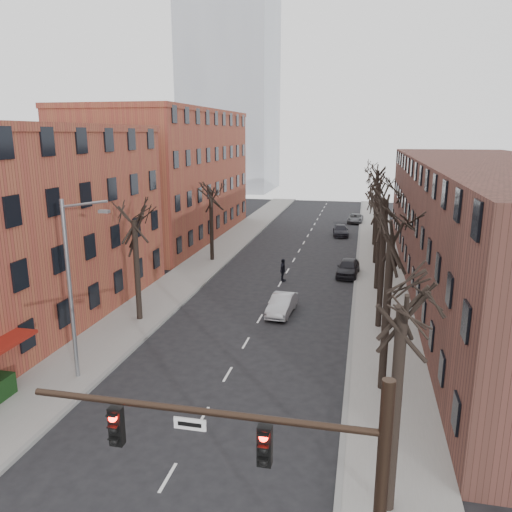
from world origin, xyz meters
The scene contains 20 objects.
sidewalk_left centered at (-8.00, 35.00, 0.07)m, with size 4.00×90.00×0.15m, color gray.
sidewalk_right centered at (8.00, 35.00, 0.07)m, with size 4.00×90.00×0.15m, color gray.
building_left_far centered at (-16.00, 44.00, 7.00)m, with size 12.00×28.00×14.00m, color brown.
building_right centered at (16.00, 30.00, 5.00)m, with size 12.00×50.00×10.00m, color #512D26.
office_tower centered at (-22.00, 95.00, 30.00)m, with size 18.00×18.00×60.00m, color #B2B7BF.
tree_right_a centered at (7.60, 4.00, 0.00)m, with size 5.20×5.20×10.00m, color black, non-canonical shape.
tree_right_b centered at (7.60, 12.00, 0.00)m, with size 5.20×5.20×10.80m, color black, non-canonical shape.
tree_right_c centered at (7.60, 20.00, 0.00)m, with size 5.20×5.20×11.60m, color black, non-canonical shape.
tree_right_d centered at (7.60, 28.00, 0.00)m, with size 5.20×5.20×10.00m, color black, non-canonical shape.
tree_right_e centered at (7.60, 36.00, 0.00)m, with size 5.20×5.20×10.80m, color black, non-canonical shape.
tree_right_f centered at (7.60, 44.00, 0.00)m, with size 5.20×5.20×11.60m, color black, non-canonical shape.
tree_left_a centered at (-7.60, 18.00, 0.00)m, with size 5.20×5.20×9.50m, color black, non-canonical shape.
tree_left_b centered at (-7.60, 34.00, 0.00)m, with size 5.20×5.20×9.50m, color black, non-canonical shape.
signal_mast_arm centered at (5.45, -1.00, 4.40)m, with size 8.14×0.30×7.20m.
streetlight centered at (-7.03, 10.00, 5.01)m, with size 2.45×0.22×9.03m.
silver_sedan centered at (1.26, 21.24, 0.66)m, with size 1.40×4.01×1.32m, color #ADAFB4.
parked_car_near centered at (5.30, 31.59, 0.73)m, with size 1.73×4.31×1.47m, color black.
parked_car_mid centered at (3.80, 48.90, 0.63)m, with size 1.76×4.33×1.26m, color black.
parked_car_far centered at (5.30, 58.26, 0.59)m, with size 1.95×4.24×1.18m, color #595C61.
pedestrian_crossing centered at (0.09, 28.80, 0.95)m, with size 1.12×0.47×1.91m, color black.
Camera 1 is at (6.33, -10.32, 11.95)m, focal length 35.00 mm.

